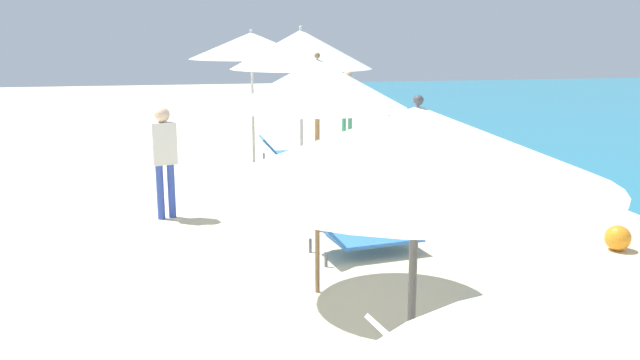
{
  "coord_description": "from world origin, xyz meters",
  "views": [
    {
      "loc": [
        -2.12,
        2.45,
        2.76
      ],
      "look_at": [
        -0.62,
        9.67,
        1.14
      ],
      "focal_mm": 37.36,
      "sensor_mm": 36.0,
      "label": 1
    }
  ],
  "objects_px": {
    "umbrella_fourth": "(317,84)",
    "beach_ball": "(618,238)",
    "umbrella_fifth": "(301,50)",
    "umbrella_farthest": "(251,46)",
    "lounger_fourth_shoreside": "(360,235)",
    "lounger_fifth_inland": "(382,213)",
    "umbrella_third": "(417,144)",
    "lounger_fifth_shoreside": "(337,174)",
    "lounger_third_shoreside": "(458,354)",
    "person_walking_mid": "(347,98)",
    "person_walking_far": "(164,151)",
    "lounger_farthest_shoreside": "(292,151)"
  },
  "relations": [
    {
      "from": "lounger_fifth_inland",
      "to": "person_walking_mid",
      "type": "distance_m",
      "value": 8.44
    },
    {
      "from": "umbrella_fourth",
      "to": "beach_ball",
      "type": "relative_size",
      "value": 7.75
    },
    {
      "from": "umbrella_third",
      "to": "lounger_farthest_shoreside",
      "type": "height_order",
      "value": "umbrella_third"
    },
    {
      "from": "lounger_third_shoreside",
      "to": "umbrella_fourth",
      "type": "relative_size",
      "value": 0.58
    },
    {
      "from": "lounger_fifth_shoreside",
      "to": "beach_ball",
      "type": "relative_size",
      "value": 4.49
    },
    {
      "from": "lounger_third_shoreside",
      "to": "beach_ball",
      "type": "distance_m",
      "value": 4.44
    },
    {
      "from": "lounger_third_shoreside",
      "to": "lounger_fifth_shoreside",
      "type": "xyz_separation_m",
      "value": [
        0.61,
        6.76,
        0.02
      ]
    },
    {
      "from": "person_walking_far",
      "to": "person_walking_mid",
      "type": "bearing_deg",
      "value": -47.2
    },
    {
      "from": "umbrella_fifth",
      "to": "beach_ball",
      "type": "relative_size",
      "value": 8.66
    },
    {
      "from": "umbrella_third",
      "to": "umbrella_fourth",
      "type": "xyz_separation_m",
      "value": [
        0.09,
        3.23,
        0.1
      ]
    },
    {
      "from": "umbrella_third",
      "to": "lounger_fifth_inland",
      "type": "distance_m",
      "value": 5.91
    },
    {
      "from": "umbrella_farthest",
      "to": "person_walking_mid",
      "type": "xyz_separation_m",
      "value": [
        2.95,
        4.29,
        -1.43
      ]
    },
    {
      "from": "lounger_farthest_shoreside",
      "to": "beach_ball",
      "type": "height_order",
      "value": "lounger_farthest_shoreside"
    },
    {
      "from": "umbrella_fifth",
      "to": "umbrella_fourth",
      "type": "bearing_deg",
      "value": -97.37
    },
    {
      "from": "umbrella_fourth",
      "to": "umbrella_farthest",
      "type": "relative_size",
      "value": 0.91
    },
    {
      "from": "lounger_fifth_shoreside",
      "to": "lounger_fourth_shoreside",
      "type": "bearing_deg",
      "value": -104.99
    },
    {
      "from": "lounger_farthest_shoreside",
      "to": "person_walking_far",
      "type": "distance_m",
      "value": 4.64
    },
    {
      "from": "lounger_fifth_inland",
      "to": "umbrella_farthest",
      "type": "distance_m",
      "value": 4.8
    },
    {
      "from": "umbrella_third",
      "to": "lounger_third_shoreside",
      "type": "xyz_separation_m",
      "value": [
        0.77,
        1.02,
        -1.86
      ]
    },
    {
      "from": "umbrella_farthest",
      "to": "umbrella_fourth",
      "type": "bearing_deg",
      "value": -89.79
    },
    {
      "from": "umbrella_farthest",
      "to": "person_walking_mid",
      "type": "relative_size",
      "value": 1.59
    },
    {
      "from": "umbrella_fourth",
      "to": "beach_ball",
      "type": "bearing_deg",
      "value": 8.45
    },
    {
      "from": "umbrella_farthest",
      "to": "person_walking_far",
      "type": "xyz_separation_m",
      "value": [
        -1.63,
        -2.75,
        -1.49
      ]
    },
    {
      "from": "person_walking_far",
      "to": "beach_ball",
      "type": "xyz_separation_m",
      "value": [
        5.76,
        -2.77,
        -0.87
      ]
    },
    {
      "from": "lounger_fourth_shoreside",
      "to": "lounger_farthest_shoreside",
      "type": "relative_size",
      "value": 1.06
    },
    {
      "from": "lounger_farthest_shoreside",
      "to": "person_walking_mid",
      "type": "bearing_deg",
      "value": 57.72
    },
    {
      "from": "umbrella_fifth",
      "to": "person_walking_far",
      "type": "bearing_deg",
      "value": 179.97
    },
    {
      "from": "umbrella_farthest",
      "to": "beach_ball",
      "type": "relative_size",
      "value": 8.56
    },
    {
      "from": "lounger_third_shoreside",
      "to": "lounger_fourth_shoreside",
      "type": "xyz_separation_m",
      "value": [
        0.1,
        3.34,
        -0.04
      ]
    },
    {
      "from": "umbrella_farthest",
      "to": "lounger_third_shoreside",
      "type": "bearing_deg",
      "value": -85.19
    },
    {
      "from": "beach_ball",
      "to": "lounger_farthest_shoreside",
      "type": "bearing_deg",
      "value": 116.03
    },
    {
      "from": "umbrella_fifth",
      "to": "umbrella_farthest",
      "type": "relative_size",
      "value": 1.01
    },
    {
      "from": "lounger_third_shoreside",
      "to": "person_walking_mid",
      "type": "distance_m",
      "value": 12.85
    },
    {
      "from": "beach_ball",
      "to": "umbrella_fourth",
      "type": "bearing_deg",
      "value": -171.55
    },
    {
      "from": "umbrella_farthest",
      "to": "person_walking_far",
      "type": "relative_size",
      "value": 1.67
    },
    {
      "from": "lounger_fifth_inland",
      "to": "person_walking_mid",
      "type": "bearing_deg",
      "value": 68.74
    },
    {
      "from": "lounger_fourth_shoreside",
      "to": "lounger_fifth_inland",
      "type": "xyz_separation_m",
      "value": [
        0.61,
        1.03,
        -0.02
      ]
    },
    {
      "from": "umbrella_third",
      "to": "umbrella_fourth",
      "type": "distance_m",
      "value": 3.23
    },
    {
      "from": "person_walking_far",
      "to": "lounger_fourth_shoreside",
      "type": "bearing_deg",
      "value": -146.82
    },
    {
      "from": "umbrella_fourth",
      "to": "person_walking_mid",
      "type": "distance_m",
      "value": 10.88
    },
    {
      "from": "umbrella_fourth",
      "to": "person_walking_mid",
      "type": "bearing_deg",
      "value": 74.3
    },
    {
      "from": "lounger_fourth_shoreside",
      "to": "umbrella_fifth",
      "type": "relative_size",
      "value": 0.53
    },
    {
      "from": "lounger_fourth_shoreside",
      "to": "umbrella_farthest",
      "type": "relative_size",
      "value": 0.53
    },
    {
      "from": "umbrella_third",
      "to": "umbrella_fifth",
      "type": "relative_size",
      "value": 0.85
    },
    {
      "from": "umbrella_farthest",
      "to": "person_walking_far",
      "type": "bearing_deg",
      "value": -120.67
    },
    {
      "from": "umbrella_fifth",
      "to": "umbrella_farthest",
      "type": "height_order",
      "value": "umbrella_fifth"
    },
    {
      "from": "beach_ball",
      "to": "lounger_fourth_shoreside",
      "type": "bearing_deg",
      "value": 171.1
    },
    {
      "from": "umbrella_third",
      "to": "lounger_fifth_shoreside",
      "type": "relative_size",
      "value": 1.63
    },
    {
      "from": "lounger_farthest_shoreside",
      "to": "person_walking_mid",
      "type": "relative_size",
      "value": 0.8
    },
    {
      "from": "umbrella_third",
      "to": "person_walking_far",
      "type": "relative_size",
      "value": 1.43
    }
  ]
}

